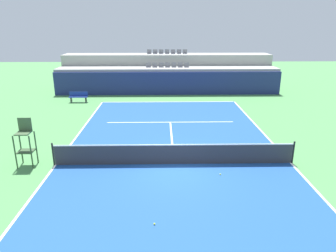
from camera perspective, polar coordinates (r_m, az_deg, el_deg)
name	(u,v)px	position (r m, az deg, el deg)	size (l,w,h in m)	color
ground_plane	(174,164)	(14.61, 1.09, -6.94)	(80.00, 80.00, 0.00)	#4C8C4C
court_surface	(174,164)	(14.60, 1.10, -6.92)	(11.00, 24.00, 0.01)	#1E4C99
baseline_far	(169,102)	(25.92, 0.09, 4.41)	(11.00, 0.10, 0.00)	white
sideline_left	(56,165)	(15.40, -19.77, -6.67)	(0.10, 24.00, 0.00)	white
sideline_right	(291,163)	(15.77, 21.42, -6.26)	(0.10, 24.00, 0.00)	white
service_line_far	(170,122)	(20.57, 0.42, 0.70)	(8.26, 0.10, 0.00)	white
centre_service_line	(172,139)	(17.55, 0.70, -2.45)	(0.10, 6.40, 0.00)	white
back_wall	(168,83)	(28.44, -0.03, 7.76)	(20.33, 0.30, 2.06)	navy
stands_tier_lower	(168,80)	(29.75, -0.08, 8.43)	(20.33, 2.40, 2.27)	#9E9E99
stands_tier_upper	(167,71)	(32.04, -0.16, 10.05)	(20.33, 2.40, 3.27)	#9E9E99
seating_row_lower	(168,66)	(29.66, -0.08, 10.87)	(4.00, 0.44, 0.44)	slate
seating_row_upper	(167,53)	(31.94, -0.16, 13.20)	(4.00, 0.44, 0.44)	slate
tennis_net	(174,154)	(14.40, 1.11, -5.11)	(11.08, 0.08, 1.07)	black
umpire_chair	(25,141)	(15.47, -24.56, -2.46)	(0.76, 0.66, 2.20)	#334C2D
player_bench	(78,96)	(26.79, -15.97, 5.25)	(1.50, 0.40, 0.85)	navy
tennis_ball_1	(220,174)	(13.77, 9.48, -8.65)	(0.07, 0.07, 0.07)	#CCE033
tennis_ball_2	(154,224)	(10.61, -2.49, -17.36)	(0.07, 0.07, 0.07)	#CCE033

